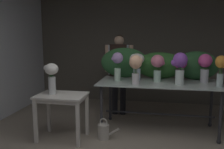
{
  "coord_description": "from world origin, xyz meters",
  "views": [
    {
      "loc": [
        0.43,
        -2.43,
        1.68
      ],
      "look_at": [
        -0.34,
        1.54,
        1.02
      ],
      "focal_mm": 40.38,
      "sensor_mm": 36.0,
      "label": 1
    }
  ],
  "objects": [
    {
      "name": "vase_violet_anemones",
      "position": [
        0.73,
        1.71,
        1.17
      ],
      "size": [
        0.26,
        0.23,
        0.52
      ],
      "color": "silver",
      "rests_on": "display_table_glass"
    },
    {
      "name": "ground_plane",
      "position": [
        0.0,
        1.88,
        0.0
      ],
      "size": [
        8.29,
        8.29,
        0.0
      ],
      "primitive_type": "plane",
      "color": "gray"
    },
    {
      "name": "foliage_backdrop",
      "position": [
        0.45,
        2.21,
        1.12
      ],
      "size": [
        2.12,
        0.31,
        0.56
      ],
      "color": "#28562D",
      "rests_on": "display_table_glass"
    },
    {
      "name": "vase_rosy_tulips",
      "position": [
        0.39,
        1.9,
        1.14
      ],
      "size": [
        0.24,
        0.23,
        0.46
      ],
      "color": "silver",
      "rests_on": "display_table_glass"
    },
    {
      "name": "vase_fuchsia_hydrangea",
      "position": [
        1.17,
        1.98,
        1.15
      ],
      "size": [
        0.23,
        0.23,
        0.48
      ],
      "color": "silver",
      "rests_on": "display_table_glass"
    },
    {
      "name": "vase_magenta_stock",
      "position": [
        0.77,
        2.01,
        1.11
      ],
      "size": [
        0.22,
        0.22,
        0.41
      ],
      "color": "silver",
      "rests_on": "display_table_glass"
    },
    {
      "name": "vase_sunset_lilies",
      "position": [
        1.34,
        1.63,
        1.17
      ],
      "size": [
        0.19,
        0.17,
        0.49
      ],
      "color": "silver",
      "rests_on": "display_table_glass"
    },
    {
      "name": "florist",
      "position": [
        -0.4,
        2.62,
        1.01
      ],
      "size": [
        0.58,
        0.24,
        1.65
      ],
      "color": "#232328",
      "rests_on": "ground"
    },
    {
      "name": "wall_back",
      "position": [
        0.0,
        3.77,
        1.4
      ],
      "size": [
        5.33,
        0.12,
        2.79
      ],
      "primitive_type": "cube",
      "color": "#5B564C",
      "rests_on": "ground"
    },
    {
      "name": "display_table_glass",
      "position": [
        0.42,
        1.86,
        0.74
      ],
      "size": [
        2.06,
        0.94,
        0.87
      ],
      "color": "#B3BFBB",
      "rests_on": "ground"
    },
    {
      "name": "vase_ivory_snapdragons",
      "position": [
        0.03,
        1.93,
        1.17
      ],
      "size": [
        0.26,
        0.26,
        0.48
      ],
      "color": "silver",
      "rests_on": "display_table_glass"
    },
    {
      "name": "vase_lilac_peonies",
      "position": [
        -0.3,
        1.84,
        1.16
      ],
      "size": [
        0.2,
        0.19,
        0.5
      ],
      "color": "silver",
      "rests_on": "display_table_glass"
    },
    {
      "name": "watering_can",
      "position": [
        -0.43,
        1.32,
        0.13
      ],
      "size": [
        0.35,
        0.18,
        0.34
      ],
      "color": "#B7B2A8",
      "rests_on": "ground"
    },
    {
      "name": "side_table_white",
      "position": [
        -1.08,
        1.21,
        0.63
      ],
      "size": [
        0.76,
        0.56,
        0.73
      ],
      "color": "silver",
      "rests_on": "ground"
    },
    {
      "name": "vase_white_roses_tall",
      "position": [
        -1.24,
        1.21,
        1.03
      ],
      "size": [
        0.24,
        0.21,
        0.49
      ],
      "color": "silver",
      "rests_on": "side_table_white"
    },
    {
      "name": "vase_peach_freesia",
      "position": [
        0.05,
        1.55,
        1.16
      ],
      "size": [
        0.21,
        0.2,
        0.48
      ],
      "color": "silver",
      "rests_on": "display_table_glass"
    }
  ]
}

